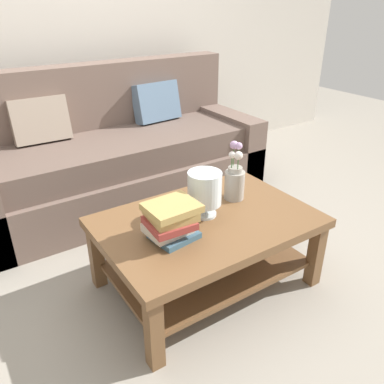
# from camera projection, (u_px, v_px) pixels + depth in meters

# --- Properties ---
(ground_plane) EXTENTS (10.00, 10.00, 0.00)m
(ground_plane) POSITION_uv_depth(u_px,v_px,m) (174.00, 255.00, 2.59)
(ground_plane) COLOR gray
(back_wall) EXTENTS (6.40, 0.12, 2.70)m
(back_wall) POSITION_uv_depth(u_px,v_px,m) (66.00, 20.00, 3.21)
(back_wall) COLOR beige
(back_wall) RESTS_ON ground
(couch) EXTENTS (2.28, 0.90, 1.06)m
(couch) POSITION_uv_depth(u_px,v_px,m) (117.00, 157.00, 3.16)
(couch) COLOR brown
(couch) RESTS_ON ground
(coffee_table) EXTENTS (1.17, 0.79, 0.44)m
(coffee_table) POSITION_uv_depth(u_px,v_px,m) (206.00, 238.00, 2.20)
(coffee_table) COLOR brown
(coffee_table) RESTS_ON ground
(book_stack_main) EXTENTS (0.26, 0.24, 0.19)m
(book_stack_main) POSITION_uv_depth(u_px,v_px,m) (171.00, 220.00, 1.94)
(book_stack_main) COLOR #3D6075
(book_stack_main) RESTS_ON coffee_table
(glass_hurricane_vase) EXTENTS (0.19, 0.19, 0.26)m
(glass_hurricane_vase) POSITION_uv_depth(u_px,v_px,m) (205.00, 190.00, 2.11)
(glass_hurricane_vase) COLOR silver
(glass_hurricane_vase) RESTS_ON coffee_table
(flower_pitcher) EXTENTS (0.12, 0.12, 0.35)m
(flower_pitcher) POSITION_uv_depth(u_px,v_px,m) (235.00, 180.00, 2.31)
(flower_pitcher) COLOR #9E998E
(flower_pitcher) RESTS_ON coffee_table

